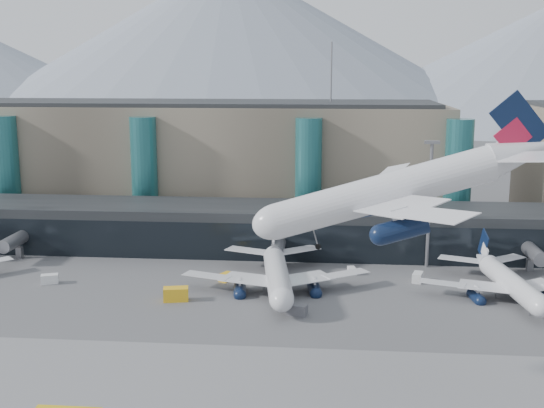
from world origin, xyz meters
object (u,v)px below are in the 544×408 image
Objects in this scene: hero_jet at (413,178)px; veh_a at (50,279)px; veh_b at (226,277)px; veh_c at (297,310)px; lightmast_mid at (430,197)px; jet_parked_right at (505,272)px; veh_h at (176,294)px; jet_parked_mid at (276,264)px; veh_g at (352,271)px; veh_d at (418,277)px.

veh_a is (-61.86, 36.07, -25.85)m from hero_jet.
veh_c is (14.28, -16.98, 0.14)m from veh_b.
veh_c is at bearing -34.84° from veh_a.
jet_parked_right is at bearing -53.81° from lightmast_mid.
veh_h is (-36.18, 28.77, -25.55)m from hero_jet.
hero_jet is 9.10× the size of veh_h.
jet_parked_right is at bearing 35.33° from veh_c.
lightmast_mid is 0.66× the size of hero_jet.
veh_a is at bearing 84.54° from jet_parked_mid.
hero_jet reaches higher than veh_h.
veh_h is (-45.92, -24.53, -13.24)m from lightmast_mid.
lightmast_mid is 0.80× the size of jet_parked_right.
veh_h reaches higher than veh_g.
jet_parked_right is 12.00× the size of veh_b.
jet_parked_right is 38.92m from veh_c.
jet_parked_mid is at bearing 82.09° from jet_parked_right.
veh_g is 0.54× the size of veh_h.
veh_g is (-5.46, 47.10, -26.05)m from hero_jet.
veh_b is 0.86× the size of veh_d.
veh_a is at bearing -91.22° from veh_g.
hero_jet reaches higher than veh_g.
veh_c is (4.54, -14.17, -3.49)m from jet_parked_mid.
jet_parked_mid is at bearing -151.99° from lightmast_mid.
jet_parked_mid is 27.06m from veh_d.
veh_a is at bearing -166.47° from lightmast_mid.
jet_parked_right is (21.23, 37.59, -22.79)m from hero_jet.
veh_h is at bearing 91.04° from jet_parked_right.
veh_d is at bearing 56.28° from veh_c.
hero_jet is 76.13m from veh_a.
jet_parked_mid is at bearing -77.51° from veh_b.
jet_parked_right reaches higher than veh_h.
veh_d is at bearing -13.97° from veh_a.
veh_h is at bearing 136.51° from hero_jet.
veh_b is (-9.73, 2.81, -3.62)m from jet_parked_mid.
hero_jet is at bearing -49.74° from veh_h.
veh_d is at bearing -85.94° from jet_parked_mid.
lightmast_mid is 7.85× the size of veh_c.
jet_parked_mid is at bearing -17.66° from veh_a.
hero_jet is 50.81m from veh_d.
veh_b is at bearing -12.09° from veh_a.
veh_g is at bearing -64.05° from jet_parked_mid.
hero_jet is at bearing -160.41° from jet_parked_mid.
veh_g is at bearing 91.61° from hero_jet.
veh_a is at bearing 112.07° from veh_d.
veh_g is (23.77, 6.55, -0.09)m from veh_b.
jet_parked_right reaches higher than veh_b.
veh_h is (-30.73, -18.33, 0.50)m from veh_g.
lightmast_mid is at bearing -43.31° from veh_b.
veh_g is 35.78m from veh_h.
veh_h is at bearing -179.60° from veh_c.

